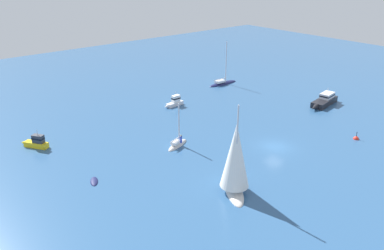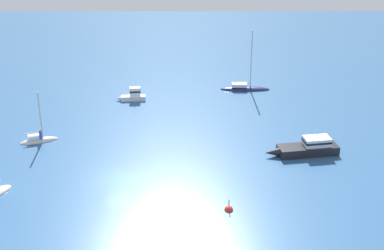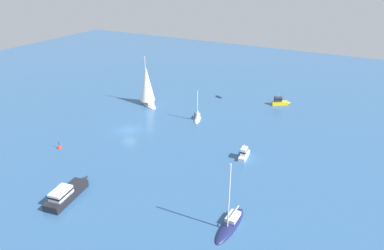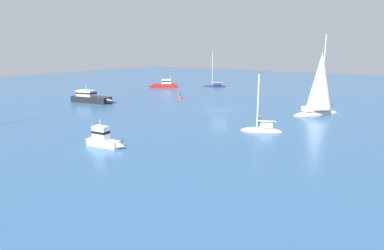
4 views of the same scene
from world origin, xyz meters
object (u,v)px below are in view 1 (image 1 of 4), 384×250
Objects in this scene: yacht_1 at (223,83)px; powerboat at (324,100)px; tender at (94,182)px; ketch at (235,161)px; sloop at (178,144)px; cabin_cruiser_1 at (175,102)px; channel_buoy at (356,139)px; cabin_cruiser at (36,142)px.

powerboat is at bearing -74.98° from yacht_1.
ketch reaches higher than tender.
ketch reaches higher than sloop.
ketch reaches higher than yacht_1.
channel_buoy is at bearing 107.08° from cabin_cruiser_1.
cabin_cruiser is at bearing -2.35° from cabin_cruiser_1.
tender is 46.08m from powerboat.
sloop is at bearing 122.09° from tender.
ketch is at bearing 174.26° from cabin_cruiser.
ketch is 7.10× the size of channel_buoy.
ketch is at bearing -130.91° from yacht_1.
tender is 45.29m from yacht_1.
cabin_cruiser is 26.14m from cabin_cruiser_1.
powerboat is 5.47× the size of channel_buoy.
ketch is 14.70m from sloop.
powerboat reaches higher than channel_buoy.
cabin_cruiser is 47.31m from channel_buoy.
cabin_cruiser is 0.43× the size of yacht_1.
cabin_cruiser_1 is at bearing -169.96° from ketch.
sloop reaches higher than cabin_cruiser_1.
tender is at bearing -102.57° from ketch.
cabin_cruiser is at bearing 143.74° from channel_buoy.
sloop is (14.10, 1.61, 0.20)m from tender.
cabin_cruiser_1 is (26.11, 1.33, -0.02)m from cabin_cruiser.
channel_buoy is at bearing 94.79° from tender.
cabin_cruiser_1 reaches higher than tender.
powerboat is 2.00× the size of cabin_cruiser_1.
cabin_cruiser_1 is at bearing 148.30° from tender.
cabin_cruiser_1 is 31.69m from channel_buoy.
channel_buoy is (24.64, -1.37, -3.93)m from ketch.
cabin_cruiser reaches higher than tender.
sloop is 26.95m from channel_buoy.
sloop is at bearing 48.81° from cabin_cruiser_1.
ketch is (11.59, -12.39, 3.94)m from tender.
cabin_cruiser_1 is at bearing -47.85° from powerboat.
cabin_cruiser is (-1.91, 14.21, 0.75)m from tender.
tender is 38.76m from channel_buoy.
cabin_cruiser_1 is 2.74× the size of channel_buoy.
yacht_1 is at bearing 172.36° from ketch.
yacht_1 is (16.47, 4.38, -0.57)m from cabin_cruiser_1.
channel_buoy is (22.14, -15.37, -0.20)m from sloop.
yacht_1 reaches higher than powerboat.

